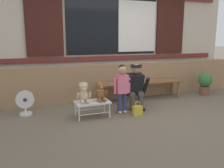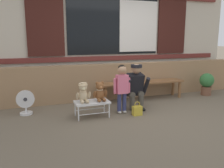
{
  "view_description": "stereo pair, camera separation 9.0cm",
  "coord_description": "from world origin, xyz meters",
  "px_view_note": "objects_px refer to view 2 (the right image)",
  "views": [
    {
      "loc": [
        -2.21,
        -3.87,
        1.47
      ],
      "look_at": [
        -0.54,
        0.49,
        0.55
      ],
      "focal_mm": 37.95,
      "sensor_mm": 36.0,
      "label": 1
    },
    {
      "loc": [
        -2.12,
        -3.9,
        1.47
      ],
      "look_at": [
        -0.54,
        0.49,
        0.55
      ],
      "focal_mm": 37.95,
      "sensor_mm": 36.0,
      "label": 2
    }
  ],
  "objects_px": {
    "small_display_bench": "(92,103)",
    "teddy_bear_plain": "(100,92)",
    "adult_crouching": "(136,86)",
    "child_standing": "(122,83)",
    "handbag_on_ground": "(137,110)",
    "teddy_bear_with_hat": "(83,93)",
    "potted_plant": "(207,83)",
    "wooden_bench_long": "(142,84)",
    "floor_fan": "(26,103)"
  },
  "relations": [
    {
      "from": "teddy_bear_with_hat",
      "to": "potted_plant",
      "type": "bearing_deg",
      "value": 11.14
    },
    {
      "from": "teddy_bear_with_hat",
      "to": "adult_crouching",
      "type": "xyz_separation_m",
      "value": [
        1.15,
        0.19,
        0.01
      ]
    },
    {
      "from": "potted_plant",
      "to": "wooden_bench_long",
      "type": "bearing_deg",
      "value": 175.17
    },
    {
      "from": "handbag_on_ground",
      "to": "floor_fan",
      "type": "bearing_deg",
      "value": 159.08
    },
    {
      "from": "teddy_bear_plain",
      "to": "teddy_bear_with_hat",
      "type": "bearing_deg",
      "value": 179.87
    },
    {
      "from": "teddy_bear_plain",
      "to": "handbag_on_ground",
      "type": "xyz_separation_m",
      "value": [
        0.68,
        -0.21,
        -0.37
      ]
    },
    {
      "from": "wooden_bench_long",
      "to": "handbag_on_ground",
      "type": "xyz_separation_m",
      "value": [
        -0.62,
        -1.03,
        -0.28
      ]
    },
    {
      "from": "teddy_bear_plain",
      "to": "handbag_on_ground",
      "type": "distance_m",
      "value": 0.8
    },
    {
      "from": "small_display_bench",
      "to": "adult_crouching",
      "type": "bearing_deg",
      "value": 11.14
    },
    {
      "from": "wooden_bench_long",
      "to": "child_standing",
      "type": "distance_m",
      "value": 1.17
    },
    {
      "from": "wooden_bench_long",
      "to": "small_display_bench",
      "type": "bearing_deg",
      "value": -150.55
    },
    {
      "from": "small_display_bench",
      "to": "teddy_bear_with_hat",
      "type": "height_order",
      "value": "teddy_bear_with_hat"
    },
    {
      "from": "handbag_on_ground",
      "to": "potted_plant",
      "type": "relative_size",
      "value": 0.48
    },
    {
      "from": "child_standing",
      "to": "potted_plant",
      "type": "relative_size",
      "value": 1.68
    },
    {
      "from": "teddy_bear_with_hat",
      "to": "floor_fan",
      "type": "xyz_separation_m",
      "value": [
        -1.01,
        0.56,
        -0.23
      ]
    },
    {
      "from": "adult_crouching",
      "to": "handbag_on_ground",
      "type": "xyz_separation_m",
      "value": [
        -0.15,
        -0.4,
        -0.38
      ]
    },
    {
      "from": "small_display_bench",
      "to": "handbag_on_ground",
      "type": "distance_m",
      "value": 0.88
    },
    {
      "from": "small_display_bench",
      "to": "child_standing",
      "type": "relative_size",
      "value": 0.67
    },
    {
      "from": "small_display_bench",
      "to": "adult_crouching",
      "type": "height_order",
      "value": "adult_crouching"
    },
    {
      "from": "wooden_bench_long",
      "to": "potted_plant",
      "type": "xyz_separation_m",
      "value": [
        1.78,
        -0.15,
        -0.05
      ]
    },
    {
      "from": "adult_crouching",
      "to": "teddy_bear_with_hat",
      "type": "bearing_deg",
      "value": -170.48
    },
    {
      "from": "potted_plant",
      "to": "child_standing",
      "type": "bearing_deg",
      "value": -166.28
    },
    {
      "from": "teddy_bear_plain",
      "to": "adult_crouching",
      "type": "xyz_separation_m",
      "value": [
        0.83,
        0.19,
        0.02
      ]
    },
    {
      "from": "child_standing",
      "to": "adult_crouching",
      "type": "relative_size",
      "value": 1.01
    },
    {
      "from": "child_standing",
      "to": "handbag_on_ground",
      "type": "xyz_separation_m",
      "value": [
        0.22,
        -0.24,
        -0.5
      ]
    },
    {
      "from": "teddy_bear_plain",
      "to": "potted_plant",
      "type": "xyz_separation_m",
      "value": [
        3.08,
        0.67,
        -0.14
      ]
    },
    {
      "from": "floor_fan",
      "to": "wooden_bench_long",
      "type": "bearing_deg",
      "value": 5.73
    },
    {
      "from": "child_standing",
      "to": "handbag_on_ground",
      "type": "distance_m",
      "value": 0.59
    },
    {
      "from": "small_display_bench",
      "to": "floor_fan",
      "type": "distance_m",
      "value": 1.3
    },
    {
      "from": "wooden_bench_long",
      "to": "adult_crouching",
      "type": "distance_m",
      "value": 0.79
    },
    {
      "from": "small_display_bench",
      "to": "potted_plant",
      "type": "height_order",
      "value": "potted_plant"
    },
    {
      "from": "wooden_bench_long",
      "to": "adult_crouching",
      "type": "relative_size",
      "value": 2.21
    },
    {
      "from": "floor_fan",
      "to": "small_display_bench",
      "type": "bearing_deg",
      "value": -25.48
    },
    {
      "from": "teddy_bear_with_hat",
      "to": "handbag_on_ground",
      "type": "distance_m",
      "value": 1.09
    },
    {
      "from": "small_display_bench",
      "to": "teddy_bear_plain",
      "type": "relative_size",
      "value": 1.76
    },
    {
      "from": "adult_crouching",
      "to": "potted_plant",
      "type": "distance_m",
      "value": 2.31
    },
    {
      "from": "child_standing",
      "to": "potted_plant",
      "type": "bearing_deg",
      "value": 13.72
    },
    {
      "from": "teddy_bear_with_hat",
      "to": "child_standing",
      "type": "xyz_separation_m",
      "value": [
        0.77,
        0.03,
        0.12
      ]
    },
    {
      "from": "teddy_bear_with_hat",
      "to": "teddy_bear_plain",
      "type": "xyz_separation_m",
      "value": [
        0.32,
        -0.0,
        -0.01
      ]
    },
    {
      "from": "small_display_bench",
      "to": "child_standing",
      "type": "distance_m",
      "value": 0.7
    },
    {
      "from": "teddy_bear_with_hat",
      "to": "teddy_bear_plain",
      "type": "distance_m",
      "value": 0.32
    },
    {
      "from": "teddy_bear_plain",
      "to": "handbag_on_ground",
      "type": "relative_size",
      "value": 1.34
    },
    {
      "from": "adult_crouching",
      "to": "handbag_on_ground",
      "type": "bearing_deg",
      "value": -110.39
    },
    {
      "from": "teddy_bear_plain",
      "to": "adult_crouching",
      "type": "bearing_deg",
      "value": 13.14
    },
    {
      "from": "floor_fan",
      "to": "child_standing",
      "type": "bearing_deg",
      "value": -16.45
    },
    {
      "from": "adult_crouching",
      "to": "handbag_on_ground",
      "type": "distance_m",
      "value": 0.58
    },
    {
      "from": "teddy_bear_with_hat",
      "to": "potted_plant",
      "type": "height_order",
      "value": "teddy_bear_with_hat"
    },
    {
      "from": "handbag_on_ground",
      "to": "floor_fan",
      "type": "relative_size",
      "value": 0.57
    },
    {
      "from": "teddy_bear_with_hat",
      "to": "adult_crouching",
      "type": "height_order",
      "value": "adult_crouching"
    },
    {
      "from": "teddy_bear_plain",
      "to": "handbag_on_ground",
      "type": "height_order",
      "value": "teddy_bear_plain"
    }
  ]
}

